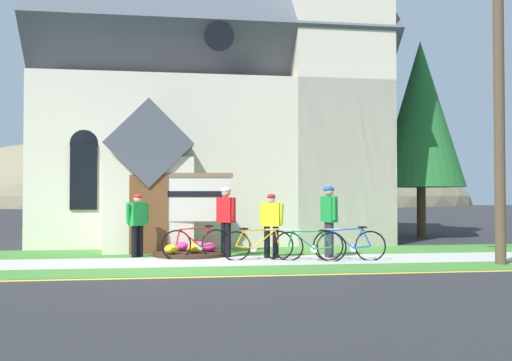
{
  "coord_description": "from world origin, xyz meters",
  "views": [
    {
      "loc": [
        0.17,
        -12.62,
        1.56
      ],
      "look_at": [
        2.63,
        3.82,
        1.98
      ],
      "focal_mm": 41.33,
      "sensor_mm": 36.0,
      "label": 1
    }
  ],
  "objects_px": {
    "cyclist_in_green_jersey": "(226,216)",
    "bicycle_yellow": "(310,246)",
    "cyclist_in_white_jersey": "(271,221)",
    "utility_pole": "(495,42)",
    "bicycle_blue": "(197,243)",
    "bicycle_green": "(257,245)",
    "roadside_conifer": "(421,114)",
    "church_sign": "(190,200)",
    "cyclist_in_yellow_jersey": "(137,220)",
    "bicycle_red": "(350,245)",
    "cyclist_in_red_jersey": "(329,215)"
  },
  "relations": [
    {
      "from": "cyclist_in_green_jersey",
      "to": "bicycle_yellow",
      "type": "bearing_deg",
      "value": -31.49
    },
    {
      "from": "cyclist_in_white_jersey",
      "to": "utility_pole",
      "type": "distance_m",
      "value": 6.67
    },
    {
      "from": "bicycle_blue",
      "to": "bicycle_green",
      "type": "bearing_deg",
      "value": -21.49
    },
    {
      "from": "roadside_conifer",
      "to": "bicycle_blue",
      "type": "bearing_deg",
      "value": -144.22
    },
    {
      "from": "cyclist_in_green_jersey",
      "to": "roadside_conifer",
      "type": "relative_size",
      "value": 0.24
    },
    {
      "from": "cyclist_in_green_jersey",
      "to": "bicycle_green",
      "type": "bearing_deg",
      "value": -49.44
    },
    {
      "from": "cyclist_in_white_jersey",
      "to": "roadside_conifer",
      "type": "relative_size",
      "value": 0.22
    },
    {
      "from": "cyclist_in_white_jersey",
      "to": "cyclist_in_green_jersey",
      "type": "relative_size",
      "value": 0.91
    },
    {
      "from": "church_sign",
      "to": "cyclist_in_yellow_jersey",
      "type": "relative_size",
      "value": 1.44
    },
    {
      "from": "bicycle_red",
      "to": "church_sign",
      "type": "bearing_deg",
      "value": 149.34
    },
    {
      "from": "cyclist_in_yellow_jersey",
      "to": "cyclist_in_red_jersey",
      "type": "bearing_deg",
      "value": -9.73
    },
    {
      "from": "cyclist_in_red_jersey",
      "to": "cyclist_in_green_jersey",
      "type": "height_order",
      "value": "cyclist_in_red_jersey"
    },
    {
      "from": "cyclist_in_yellow_jersey",
      "to": "cyclist_in_green_jersey",
      "type": "height_order",
      "value": "cyclist_in_green_jersey"
    },
    {
      "from": "cyclist_in_yellow_jersey",
      "to": "church_sign",
      "type": "bearing_deg",
      "value": 26.98
    },
    {
      "from": "bicycle_blue",
      "to": "bicycle_red",
      "type": "relative_size",
      "value": 1.02
    },
    {
      "from": "church_sign",
      "to": "bicycle_yellow",
      "type": "bearing_deg",
      "value": -38.57
    },
    {
      "from": "bicycle_yellow",
      "to": "cyclist_in_red_jersey",
      "type": "relative_size",
      "value": 0.91
    },
    {
      "from": "bicycle_blue",
      "to": "bicycle_green",
      "type": "relative_size",
      "value": 0.97
    },
    {
      "from": "bicycle_blue",
      "to": "utility_pole",
      "type": "relative_size",
      "value": 0.19
    },
    {
      "from": "bicycle_yellow",
      "to": "cyclist_in_yellow_jersey",
      "type": "relative_size",
      "value": 1.02
    },
    {
      "from": "utility_pole",
      "to": "cyclist_in_white_jersey",
      "type": "bearing_deg",
      "value": 157.6
    },
    {
      "from": "bicycle_red",
      "to": "roadside_conifer",
      "type": "distance_m",
      "value": 9.73
    },
    {
      "from": "bicycle_yellow",
      "to": "bicycle_green",
      "type": "height_order",
      "value": "bicycle_green"
    },
    {
      "from": "bicycle_green",
      "to": "cyclist_in_yellow_jersey",
      "type": "distance_m",
      "value": 3.15
    },
    {
      "from": "bicycle_blue",
      "to": "cyclist_in_yellow_jersey",
      "type": "xyz_separation_m",
      "value": [
        -1.47,
        0.59,
        0.55
      ]
    },
    {
      "from": "church_sign",
      "to": "bicycle_red",
      "type": "distance_m",
      "value": 4.46
    },
    {
      "from": "cyclist_in_red_jersey",
      "to": "roadside_conifer",
      "type": "distance_m",
      "value": 9.1
    },
    {
      "from": "bicycle_red",
      "to": "cyclist_in_red_jersey",
      "type": "relative_size",
      "value": 0.93
    },
    {
      "from": "bicycle_yellow",
      "to": "cyclist_in_red_jersey",
      "type": "height_order",
      "value": "cyclist_in_red_jersey"
    },
    {
      "from": "cyclist_in_red_jersey",
      "to": "cyclist_in_green_jersey",
      "type": "relative_size",
      "value": 1.02
    },
    {
      "from": "cyclist_in_white_jersey",
      "to": "cyclist_in_green_jersey",
      "type": "bearing_deg",
      "value": 158.69
    },
    {
      "from": "church_sign",
      "to": "roadside_conifer",
      "type": "relative_size",
      "value": 0.31
    },
    {
      "from": "bicycle_yellow",
      "to": "bicycle_red",
      "type": "relative_size",
      "value": 0.98
    },
    {
      "from": "church_sign",
      "to": "bicycle_yellow",
      "type": "relative_size",
      "value": 1.41
    },
    {
      "from": "bicycle_red",
      "to": "utility_pole",
      "type": "xyz_separation_m",
      "value": [
        3.06,
        -1.25,
        4.69
      ]
    },
    {
      "from": "bicycle_green",
      "to": "cyclist_in_white_jersey",
      "type": "distance_m",
      "value": 0.78
    },
    {
      "from": "bicycle_red",
      "to": "utility_pole",
      "type": "relative_size",
      "value": 0.18
    },
    {
      "from": "cyclist_in_red_jersey",
      "to": "bicycle_red",
      "type": "bearing_deg",
      "value": -66.36
    },
    {
      "from": "cyclist_in_red_jersey",
      "to": "bicycle_green",
      "type": "bearing_deg",
      "value": -169.99
    },
    {
      "from": "bicycle_red",
      "to": "cyclist_in_white_jersey",
      "type": "bearing_deg",
      "value": 157.25
    },
    {
      "from": "church_sign",
      "to": "cyclist_in_red_jersey",
      "type": "relative_size",
      "value": 1.29
    },
    {
      "from": "church_sign",
      "to": "cyclist_in_yellow_jersey",
      "type": "bearing_deg",
      "value": -153.02
    },
    {
      "from": "utility_pole",
      "to": "cyclist_in_green_jersey",
      "type": "bearing_deg",
      "value": 157.8
    },
    {
      "from": "church_sign",
      "to": "bicycle_green",
      "type": "xyz_separation_m",
      "value": [
        1.54,
        -1.83,
        -1.06
      ]
    },
    {
      "from": "bicycle_yellow",
      "to": "bicycle_red",
      "type": "distance_m",
      "value": 0.96
    },
    {
      "from": "bicycle_green",
      "to": "utility_pole",
      "type": "bearing_deg",
      "value": -17.21
    },
    {
      "from": "utility_pole",
      "to": "cyclist_in_yellow_jersey",
      "type": "bearing_deg",
      "value": 161.18
    },
    {
      "from": "utility_pole",
      "to": "roadside_conifer",
      "type": "distance_m",
      "value": 8.66
    },
    {
      "from": "church_sign",
      "to": "cyclist_in_white_jersey",
      "type": "xyz_separation_m",
      "value": [
        1.95,
        -1.46,
        -0.51
      ]
    },
    {
      "from": "bicycle_blue",
      "to": "bicycle_red",
      "type": "distance_m",
      "value": 3.72
    }
  ]
}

